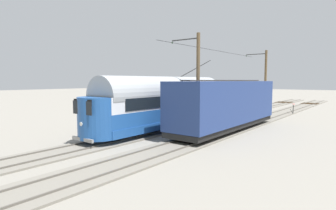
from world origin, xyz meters
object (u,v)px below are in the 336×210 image
coach_adjacent (227,104)px  catenary_pole_foreground (265,81)px  catenary_pole_mid_near (197,81)px  switch_stand (293,108)px  vintage_streetcar (166,102)px

coach_adjacent → catenary_pole_foreground: catenary_pole_foreground is taller
catenary_pole_mid_near → switch_stand: size_ratio=6.17×
vintage_streetcar → coach_adjacent: vintage_streetcar is taller
catenary_pole_mid_near → switch_stand: catenary_pole_mid_near is taller
coach_adjacent → catenary_pole_mid_near: size_ratio=1.72×
coach_adjacent → catenary_pole_mid_near: bearing=41.0°
switch_stand → catenary_pole_foreground: bearing=14.7°
catenary_pole_mid_near → coach_adjacent: bearing=-139.0°
catenary_pole_mid_near → switch_stand: bearing=-100.8°
vintage_streetcar → coach_adjacent: (-4.23, -2.40, -0.09)m
vintage_streetcar → catenary_pole_mid_near: (-2.43, -0.83, 1.71)m
coach_adjacent → catenary_pole_foreground: 14.28m
coach_adjacent → switch_stand: 15.01m
catenary_pole_foreground → catenary_pole_mid_near: size_ratio=1.00×
catenary_pole_foreground → switch_stand: (-3.14, -0.82, -3.27)m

